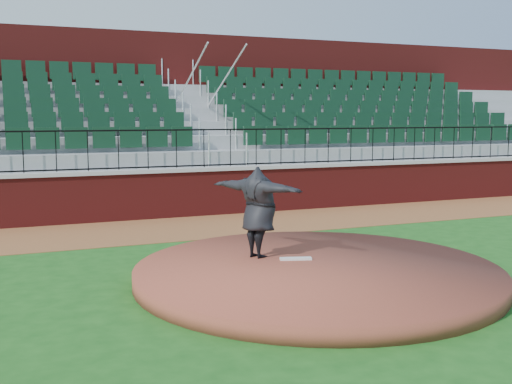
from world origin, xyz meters
The scene contains 10 objects.
ground centered at (0.00, 0.00, 0.00)m, with size 90.00×90.00×0.00m, color #184F16.
warning_track centered at (0.00, 5.40, 0.01)m, with size 34.00×3.20×0.01m, color brown.
field_wall centered at (0.00, 7.00, 0.60)m, with size 34.00×0.35×1.20m, color maroon.
wall_cap centered at (0.00, 7.00, 1.25)m, with size 34.00×0.45×0.10m, color #B7B7B7.
wall_railing centered at (0.00, 7.00, 1.80)m, with size 34.00×0.05×1.00m, color black, non-canonical shape.
seating_stands centered at (0.00, 9.72, 2.30)m, with size 34.00×5.10×4.60m, color gray, non-canonical shape.
concourse_wall centered at (0.00, 12.52, 2.75)m, with size 34.00×0.50×5.50m, color maroon.
pitchers_mound centered at (0.43, -0.06, 0.12)m, with size 5.93×5.93×0.25m, color brown.
pitching_rubber centered at (0.29, 0.44, 0.27)m, with size 0.54×0.13×0.04m, color silver.
pitcher centered at (-0.21, 0.87, 1.03)m, with size 1.93×0.52×1.57m, color black.
Camera 1 is at (-4.21, -8.76, 2.69)m, focal length 43.30 mm.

